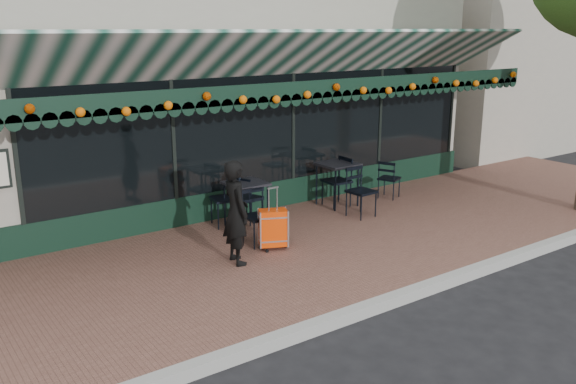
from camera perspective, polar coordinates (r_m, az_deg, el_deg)
ground at (r=7.97m, az=9.20°, el=-10.27°), size 80.00×80.00×0.00m
sidewalk at (r=9.34m, az=0.57°, el=-5.68°), size 18.00×4.00×0.15m
curb at (r=7.89m, az=9.64°, el=-9.97°), size 18.00×0.16×0.15m
restaurant_building at (r=13.93m, az=-13.90°, el=10.07°), size 12.00×9.60×4.50m
neighbor_building_right at (r=22.38m, az=19.18°, el=11.76°), size 12.00×8.00×4.80m
woman at (r=8.55m, az=-4.89°, el=-1.92°), size 0.42×0.58×1.49m
suitcase at (r=9.18m, az=-1.40°, el=-3.44°), size 0.48×0.38×0.96m
cafe_table_a at (r=11.37m, az=4.66°, el=2.32°), size 0.66×0.66×0.82m
cafe_table_b at (r=10.10m, az=-3.97°, el=0.48°), size 0.63×0.63×0.77m
chair_a_left at (r=11.42m, az=4.57°, el=0.98°), size 0.49×0.49×0.92m
chair_a_right at (r=12.09m, az=9.45°, el=1.22°), size 0.50×0.50×0.76m
chair_a_front at (r=10.80m, az=6.88°, el=-0.00°), size 0.47×0.47×0.89m
chair_b_left at (r=10.29m, az=-5.92°, el=-0.67°), size 0.53×0.53×0.91m
chair_b_right at (r=10.45m, az=-3.75°, el=-0.62°), size 0.53×0.53×0.83m
chair_b_front at (r=9.35m, az=-2.76°, el=-2.38°), size 0.46×0.46×0.87m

